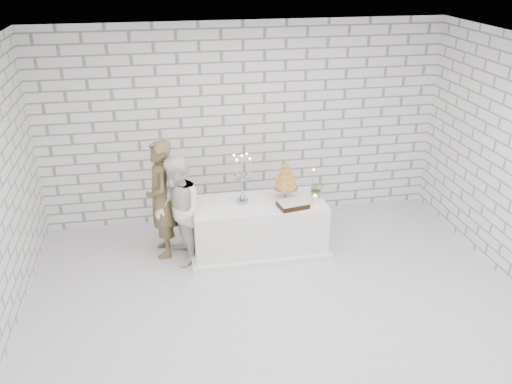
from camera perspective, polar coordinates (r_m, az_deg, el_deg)
name	(u,v)px	position (r m, az deg, el deg)	size (l,w,h in m)	color
ground	(279,308)	(6.46, 2.51, -12.38)	(6.00, 5.00, 0.01)	silver
ceiling	(285,52)	(5.23, 3.14, 14.81)	(6.00, 5.00, 0.01)	white
wall_back	(244,124)	(7.97, -1.32, 7.27)	(6.00, 0.01, 3.00)	white
wall_front	(369,355)	(3.68, 12.06, -16.73)	(6.00, 0.01, 3.00)	white
cake_table	(258,227)	(7.38, 0.26, -3.74)	(1.80, 0.80, 0.75)	white
groom	(161,199)	(7.23, -10.16, -0.78)	(0.60, 0.40, 1.65)	brown
bride	(178,211)	(7.03, -8.37, -2.08)	(0.73, 0.57, 1.51)	white
candelabra	(242,179)	(7.07, -1.50, 1.41)	(0.28, 0.28, 0.70)	#92939C
croquembouche	(286,181)	(7.22, 3.22, 1.22)	(0.35, 0.35, 0.54)	#9C6525
chocolate_cake	(293,204)	(7.08, 3.99, -1.32)	(0.38, 0.27, 0.08)	black
pillar_candle	(315,200)	(7.19, 6.35, -0.83)	(0.08, 0.08, 0.12)	white
extra_taper	(313,181)	(7.52, 6.17, 1.21)	(0.06, 0.06, 0.32)	#CCAE8F
flowers	(317,189)	(7.36, 6.53, 0.31)	(0.22, 0.19, 0.24)	#4D8045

